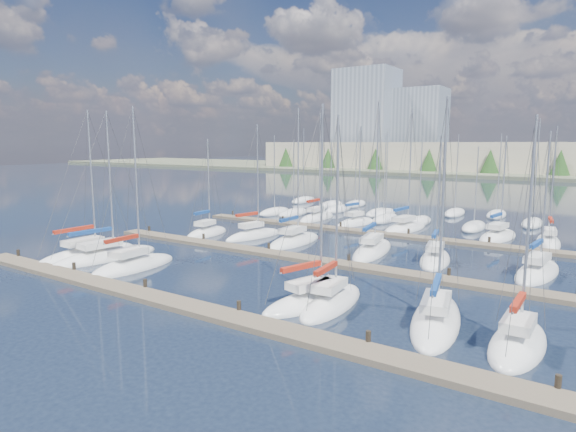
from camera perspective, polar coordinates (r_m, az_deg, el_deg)
The scene contains 24 objects.
ground at distance 80.87m, azimuth 18.35°, elevation 1.29°, with size 400.00×400.00×0.00m, color #1C2638.
dock_near at distance 30.18m, azimuth -12.90°, elevation -10.13°, with size 44.00×1.93×1.10m.
dock_mid at distance 40.66m, azimuth 1.58°, elevation -5.01°, with size 44.00×1.93×1.10m.
dock_far at distance 52.80m, azimuth 9.66°, elevation -1.95°, with size 44.00×1.93×1.10m.
sailboat_f at distance 28.07m, azimuth 17.13°, elevation -11.69°, with size 4.33×9.38×12.92m.
sailboat_k at distance 44.13m, azimuth 9.98°, elevation -4.00°, with size 4.02×9.70×14.17m.
sailboat_g at distance 26.41m, azimuth 25.58°, elevation -13.48°, with size 2.49×6.92×11.80m.
sailboat_d at distance 29.87m, azimuth 2.97°, elevation -10.05°, with size 4.51×8.09×12.77m.
sailboat_p at distance 56.07m, azimuth 13.69°, elevation -1.42°, with size 3.76×8.80×14.39m.
sailboat_c at distance 39.97m, azimuth -17.84°, elevation -5.63°, with size 3.29×8.06×13.28m.
sailboat_r at distance 53.39m, azimuth 28.47°, elevation -2.72°, with size 3.16×7.47×12.11m.
sailboat_b at distance 43.94m, azimuth -20.81°, elevation -4.52°, with size 3.88×9.89×13.14m.
sailboat_l at distance 41.85m, azimuth 17.03°, elevation -4.96°, with size 3.68×7.46×11.10m.
sailboat_e at distance 29.77m, azimuth 5.20°, elevation -10.14°, with size 3.17×7.70×12.12m.
sailboat_o at distance 58.72m, azimuth 8.05°, elevation -0.80°, with size 3.62×6.84×12.47m.
sailboat_i at distance 50.37m, azimuth -4.07°, elevation -2.31°, with size 3.39×7.69×12.38m.
sailboat_a at distance 45.59m, azimuth -22.60°, elevation -4.15°, with size 2.87×9.41×13.30m.
sailboat_n at distance 62.25m, azimuth 3.44°, elevation -0.19°, with size 2.58×7.95×14.26m.
sailboat_h at distance 52.31m, azimuth -9.59°, elevation -2.01°, with size 3.06×6.49×10.93m.
sailboat_j at distance 47.50m, azimuth 0.77°, elevation -2.97°, with size 3.18×8.36×13.86m.
sailboat_m at distance 40.75m, azimuth 27.45°, elevation -5.94°, with size 3.33×8.28×11.38m.
sailboat_q at distance 54.29m, azimuth 23.62°, elevation -2.24°, with size 3.70×7.91×11.22m.
distant_boats at distance 66.94m, azimuth 11.06°, elevation 0.37°, with size 36.93×20.75×13.30m.
shoreline at distance 170.75m, azimuth 22.21°, elevation 7.25°, with size 400.00×60.00×38.00m.
Camera 1 is at (20.92, -17.50, 9.76)m, focal length 30.00 mm.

